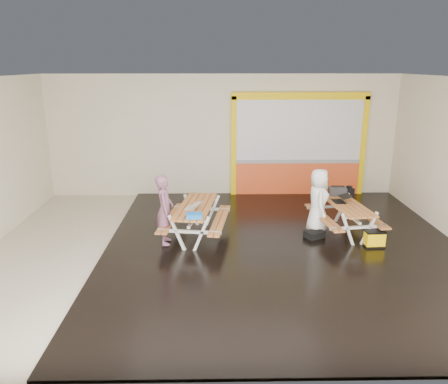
{
  "coord_description": "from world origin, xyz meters",
  "views": [
    {
      "loc": [
        -0.16,
        -8.48,
        3.78
      ],
      "look_at": [
        0.0,
        0.9,
        1.0
      ],
      "focal_mm": 34.97,
      "sensor_mm": 36.0,
      "label": 1
    }
  ],
  "objects_px": {
    "picnic_table_left": "(196,213)",
    "picnic_table_right": "(345,211)",
    "person_right": "(318,201)",
    "dark_case": "(314,234)",
    "blue_pouch": "(194,216)",
    "laptop_right": "(341,200)",
    "person_left": "(165,210)",
    "laptop_left": "(193,206)",
    "backpack": "(349,194)",
    "toolbox": "(337,191)",
    "fluke_bag": "(374,239)"
  },
  "relations": [
    {
      "from": "picnic_table_left",
      "to": "picnic_table_right",
      "type": "xyz_separation_m",
      "value": [
        3.37,
        0.2,
        -0.03
      ]
    },
    {
      "from": "person_right",
      "to": "dark_case",
      "type": "height_order",
      "value": "person_right"
    },
    {
      "from": "blue_pouch",
      "to": "laptop_right",
      "type": "bearing_deg",
      "value": 18.75
    },
    {
      "from": "person_left",
      "to": "laptop_left",
      "type": "relative_size",
      "value": 3.59
    },
    {
      "from": "laptop_right",
      "to": "backpack",
      "type": "bearing_deg",
      "value": 62.29
    },
    {
      "from": "laptop_left",
      "to": "person_left",
      "type": "bearing_deg",
      "value": -163.28
    },
    {
      "from": "picnic_table_right",
      "to": "toolbox",
      "type": "bearing_deg",
      "value": 92.56
    },
    {
      "from": "person_right",
      "to": "backpack",
      "type": "height_order",
      "value": "person_right"
    },
    {
      "from": "fluke_bag",
      "to": "person_right",
      "type": "bearing_deg",
      "value": 139.7
    },
    {
      "from": "laptop_left",
      "to": "dark_case",
      "type": "bearing_deg",
      "value": 2.27
    },
    {
      "from": "fluke_bag",
      "to": "laptop_left",
      "type": "bearing_deg",
      "value": 173.79
    },
    {
      "from": "toolbox",
      "to": "backpack",
      "type": "xyz_separation_m",
      "value": [
        0.37,
        0.29,
        -0.15
      ]
    },
    {
      "from": "blue_pouch",
      "to": "toolbox",
      "type": "xyz_separation_m",
      "value": [
        3.33,
        1.62,
        0.01
      ]
    },
    {
      "from": "picnic_table_left",
      "to": "picnic_table_right",
      "type": "relative_size",
      "value": 1.05
    },
    {
      "from": "picnic_table_left",
      "to": "blue_pouch",
      "type": "xyz_separation_m",
      "value": [
        0.01,
        -0.79,
        0.23
      ]
    },
    {
      "from": "laptop_right",
      "to": "fluke_bag",
      "type": "xyz_separation_m",
      "value": [
        0.49,
        -0.94,
        -0.58
      ]
    },
    {
      "from": "laptop_right",
      "to": "fluke_bag",
      "type": "height_order",
      "value": "laptop_right"
    },
    {
      "from": "picnic_table_right",
      "to": "laptop_right",
      "type": "height_order",
      "value": "laptop_right"
    },
    {
      "from": "laptop_left",
      "to": "blue_pouch",
      "type": "relative_size",
      "value": 1.33
    },
    {
      "from": "person_right",
      "to": "dark_case",
      "type": "xyz_separation_m",
      "value": [
        -0.12,
        -0.35,
        -0.66
      ]
    },
    {
      "from": "backpack",
      "to": "blue_pouch",
      "type": "bearing_deg",
      "value": -152.74
    },
    {
      "from": "picnic_table_right",
      "to": "fluke_bag",
      "type": "relative_size",
      "value": 4.77
    },
    {
      "from": "picnic_table_left",
      "to": "dark_case",
      "type": "distance_m",
      "value": 2.68
    },
    {
      "from": "backpack",
      "to": "picnic_table_right",
      "type": "bearing_deg",
      "value": -110.37
    },
    {
      "from": "picnic_table_right",
      "to": "dark_case",
      "type": "bearing_deg",
      "value": -158.51
    },
    {
      "from": "blue_pouch",
      "to": "dark_case",
      "type": "relative_size",
      "value": 0.79
    },
    {
      "from": "blue_pouch",
      "to": "backpack",
      "type": "xyz_separation_m",
      "value": [
        3.7,
        1.91,
        -0.14
      ]
    },
    {
      "from": "blue_pouch",
      "to": "fluke_bag",
      "type": "distance_m",
      "value": 3.83
    },
    {
      "from": "person_left",
      "to": "dark_case",
      "type": "height_order",
      "value": "person_left"
    },
    {
      "from": "picnic_table_right",
      "to": "blue_pouch",
      "type": "height_order",
      "value": "blue_pouch"
    },
    {
      "from": "backpack",
      "to": "person_left",
      "type": "bearing_deg",
      "value": -161.08
    },
    {
      "from": "person_right",
      "to": "laptop_right",
      "type": "distance_m",
      "value": 0.54
    },
    {
      "from": "backpack",
      "to": "dark_case",
      "type": "distance_m",
      "value": 1.71
    },
    {
      "from": "fluke_bag",
      "to": "picnic_table_right",
      "type": "bearing_deg",
      "value": 117.12
    },
    {
      "from": "fluke_bag",
      "to": "person_left",
      "type": "bearing_deg",
      "value": 176.9
    },
    {
      "from": "person_right",
      "to": "laptop_left",
      "type": "height_order",
      "value": "person_right"
    },
    {
      "from": "picnic_table_right",
      "to": "picnic_table_left",
      "type": "bearing_deg",
      "value": -176.65
    },
    {
      "from": "picnic_table_right",
      "to": "fluke_bag",
      "type": "height_order",
      "value": "picnic_table_right"
    },
    {
      "from": "blue_pouch",
      "to": "backpack",
      "type": "relative_size",
      "value": 0.8
    },
    {
      "from": "picnic_table_right",
      "to": "blue_pouch",
      "type": "relative_size",
      "value": 6.44
    },
    {
      "from": "laptop_left",
      "to": "laptop_right",
      "type": "height_order",
      "value": "laptop_left"
    },
    {
      "from": "person_right",
      "to": "backpack",
      "type": "relative_size",
      "value": 3.81
    },
    {
      "from": "person_right",
      "to": "picnic_table_left",
      "type": "bearing_deg",
      "value": 98.51
    },
    {
      "from": "toolbox",
      "to": "dark_case",
      "type": "bearing_deg",
      "value": -127.55
    },
    {
      "from": "picnic_table_left",
      "to": "toolbox",
      "type": "relative_size",
      "value": 5.01
    },
    {
      "from": "blue_pouch",
      "to": "picnic_table_left",
      "type": "bearing_deg",
      "value": 90.56
    },
    {
      "from": "laptop_right",
      "to": "person_right",
      "type": "bearing_deg",
      "value": -173.19
    },
    {
      "from": "person_right",
      "to": "fluke_bag",
      "type": "bearing_deg",
      "value": -127.12
    },
    {
      "from": "blue_pouch",
      "to": "fluke_bag",
      "type": "height_order",
      "value": "blue_pouch"
    },
    {
      "from": "toolbox",
      "to": "laptop_right",
      "type": "bearing_deg",
      "value": -95.38
    }
  ]
}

